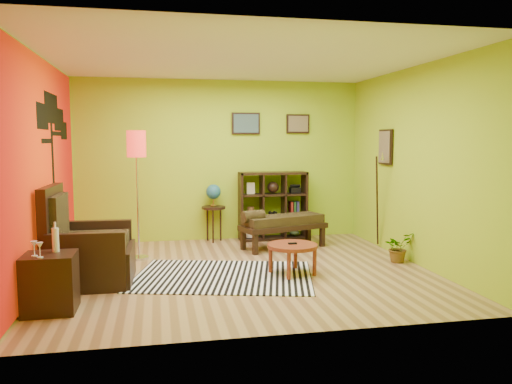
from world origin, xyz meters
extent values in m
plane|color=tan|center=(0.00, 0.00, 0.00)|extent=(5.00, 5.00, 0.00)
cube|color=#A2CA21|center=(0.00, 2.25, 1.40)|extent=(5.00, 0.04, 2.80)
cube|color=#A2CA21|center=(0.00, -2.25, 1.40)|extent=(5.00, 0.04, 2.80)
cube|color=#A2CA21|center=(-2.50, 0.00, 1.40)|extent=(0.04, 4.50, 2.80)
cube|color=#A2CA21|center=(2.50, 0.00, 1.40)|extent=(0.04, 4.50, 2.80)
cube|color=white|center=(0.00, 0.00, 2.80)|extent=(5.00, 4.50, 0.04)
cube|color=#FF3808|center=(-2.48, 0.00, 1.40)|extent=(0.01, 4.45, 2.75)
cube|color=black|center=(-2.46, 0.55, 1.05)|extent=(0.01, 0.14, 2.10)
cube|color=black|center=(-2.46, 0.05, 2.05)|extent=(0.01, 0.65, 0.32)
cube|color=black|center=(-2.46, 0.60, 2.18)|extent=(0.01, 0.85, 0.40)
cube|color=black|center=(-2.46, 1.10, 2.05)|extent=(0.01, 0.70, 0.32)
cube|color=black|center=(-2.46, 1.45, 1.90)|extent=(0.01, 0.50, 0.26)
cube|color=black|center=(0.45, 2.22, 2.05)|extent=(0.50, 0.03, 0.38)
cube|color=#4C6C6C|center=(0.45, 2.19, 2.05)|extent=(0.44, 0.01, 0.32)
cube|color=black|center=(1.40, 2.22, 2.05)|extent=(0.42, 0.03, 0.34)
cube|color=#897652|center=(1.40, 2.19, 2.05)|extent=(0.36, 0.01, 0.28)
cube|color=black|center=(2.47, 0.90, 1.65)|extent=(0.03, 0.44, 0.56)
cube|color=#897652|center=(2.44, 0.90, 1.65)|extent=(0.01, 0.38, 0.50)
cylinder|color=black|center=(2.35, 0.90, 0.78)|extent=(0.23, 0.34, 1.46)
cone|color=silver|center=(2.35, 0.75, 1.52)|extent=(0.08, 0.09, 0.16)
cube|color=white|center=(-0.28, -0.21, 0.01)|extent=(2.59, 2.10, 0.01)
cylinder|color=maroon|center=(0.62, -0.29, 0.38)|extent=(0.66, 0.66, 0.05)
cylinder|color=maroon|center=(0.74, -0.02, 0.18)|extent=(0.05, 0.05, 0.36)
cylinder|color=maroon|center=(0.35, -0.17, 0.18)|extent=(0.05, 0.05, 0.36)
cylinder|color=maroon|center=(0.89, -0.40, 0.18)|extent=(0.05, 0.05, 0.36)
cylinder|color=maroon|center=(0.50, -0.55, 0.18)|extent=(0.05, 0.05, 0.36)
cube|color=black|center=(0.62, -0.29, 0.41)|extent=(0.11, 0.05, 0.02)
cube|color=black|center=(-1.91, -0.17, 0.22)|extent=(1.00, 0.97, 0.44)
cube|color=black|center=(-2.37, -0.16, 0.61)|extent=(0.13, 0.95, 1.21)
cube|color=black|center=(-1.92, -0.62, 0.35)|extent=(0.89, 0.13, 0.71)
cube|color=black|center=(-1.89, 0.28, 0.35)|extent=(0.89, 0.13, 0.71)
cube|color=#FED064|center=(-1.87, -0.17, 0.52)|extent=(0.79, 0.77, 0.15)
cube|color=#FED064|center=(-2.28, -0.16, 0.83)|extent=(0.12, 0.71, 0.55)
cube|color=black|center=(-2.20, -1.19, 0.30)|extent=(0.51, 0.47, 0.60)
cylinder|color=white|center=(-2.15, -1.09, 0.73)|extent=(0.07, 0.07, 0.25)
cylinder|color=white|center=(-2.15, -1.09, 0.88)|extent=(0.02, 0.02, 0.07)
cylinder|color=white|center=(-2.32, -1.27, 0.61)|extent=(0.06, 0.06, 0.01)
cylinder|color=white|center=(-2.32, -1.27, 0.66)|extent=(0.01, 0.01, 0.09)
cone|color=white|center=(-2.32, -1.27, 0.73)|extent=(0.07, 0.07, 0.06)
cylinder|color=white|center=(-2.25, -1.35, 0.61)|extent=(0.06, 0.06, 0.01)
cylinder|color=white|center=(-2.25, -1.35, 0.66)|extent=(0.01, 0.01, 0.09)
cone|color=white|center=(-2.25, -1.35, 0.73)|extent=(0.07, 0.07, 0.06)
cylinder|color=silver|center=(-1.39, 0.99, 0.02)|extent=(0.29, 0.29, 0.03)
cylinder|color=silver|center=(-1.39, 0.99, 0.88)|extent=(0.03, 0.03, 1.76)
cylinder|color=red|center=(-1.39, 0.99, 1.71)|extent=(0.28, 0.28, 0.39)
cylinder|color=black|center=(-0.15, 2.05, 0.59)|extent=(0.41, 0.41, 0.04)
cylinder|color=black|center=(-0.03, 2.09, 0.29)|extent=(0.03, 0.03, 0.57)
cylinder|color=black|center=(-0.25, 2.14, 0.29)|extent=(0.03, 0.03, 0.57)
cylinder|color=black|center=(-0.18, 1.92, 0.29)|extent=(0.03, 0.03, 0.57)
cylinder|color=gold|center=(-0.15, 2.05, 0.63)|extent=(0.10, 0.10, 0.02)
cylinder|color=gold|center=(-0.15, 2.05, 0.70)|extent=(0.02, 0.02, 0.10)
sphere|color=#0E35A5|center=(-0.15, 2.05, 0.87)|extent=(0.26, 0.26, 0.26)
cube|color=black|center=(0.32, 2.03, 0.60)|extent=(0.04, 0.35, 1.20)
cube|color=black|center=(1.48, 2.03, 0.60)|extent=(0.04, 0.35, 1.20)
cube|color=black|center=(0.90, 2.03, 0.02)|extent=(1.20, 0.35, 0.04)
cube|color=black|center=(0.90, 2.03, 1.18)|extent=(1.20, 0.35, 0.04)
cube|color=black|center=(0.70, 2.03, 0.60)|extent=(0.03, 0.33, 1.12)
cube|color=black|center=(1.10, 2.03, 0.60)|extent=(0.03, 0.33, 1.12)
cube|color=black|center=(0.90, 2.03, 0.40)|extent=(1.12, 0.33, 0.03)
cube|color=black|center=(0.90, 2.03, 0.80)|extent=(1.12, 0.33, 0.03)
cylinder|color=beige|center=(0.50, 2.03, 0.09)|extent=(0.20, 0.20, 0.07)
sphere|color=black|center=(0.90, 2.03, 0.93)|extent=(0.20, 0.20, 0.20)
cube|color=black|center=(1.30, 2.03, 0.87)|extent=(0.18, 0.15, 0.10)
cylinder|color=black|center=(0.86, 2.03, 0.47)|extent=(0.06, 0.12, 0.06)
cylinder|color=black|center=(0.94, 2.03, 0.47)|extent=(0.06, 0.12, 0.06)
ellipsoid|color=#384C26|center=(1.30, 2.03, 0.10)|extent=(0.18, 0.18, 0.09)
cylinder|color=brown|center=(0.50, 2.03, 0.50)|extent=(0.12, 0.12, 0.18)
cube|color=beige|center=(0.50, 2.03, 0.92)|extent=(0.14, 0.03, 0.20)
cube|color=maroon|center=(1.23, 2.03, 0.54)|extent=(0.04, 0.18, 0.26)
cube|color=#1E4C1E|center=(1.28, 2.03, 0.54)|extent=(0.04, 0.18, 0.26)
cube|color=navy|center=(1.34, 2.03, 0.54)|extent=(0.04, 0.18, 0.26)
cube|color=black|center=(0.90, 1.29, 0.36)|extent=(1.51, 0.91, 0.08)
cube|color=#FED064|center=(0.90, 1.29, 0.47)|extent=(1.40, 0.82, 0.14)
cylinder|color=#FED064|center=(0.37, 1.12, 0.57)|extent=(0.39, 0.28, 0.18)
cube|color=black|center=(1.45, 1.67, 0.16)|extent=(0.09, 0.09, 0.32)
cube|color=black|center=(0.24, 1.30, 0.16)|extent=(0.09, 0.09, 0.32)
cube|color=black|center=(1.57, 1.28, 0.16)|extent=(0.09, 0.09, 0.32)
cube|color=black|center=(0.36, 0.91, 0.16)|extent=(0.09, 0.09, 0.32)
imported|color=#26661E|center=(2.30, 0.06, 0.17)|extent=(0.53, 0.55, 0.33)
camera|label=1|loc=(-1.10, -6.49, 1.77)|focal=35.00mm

